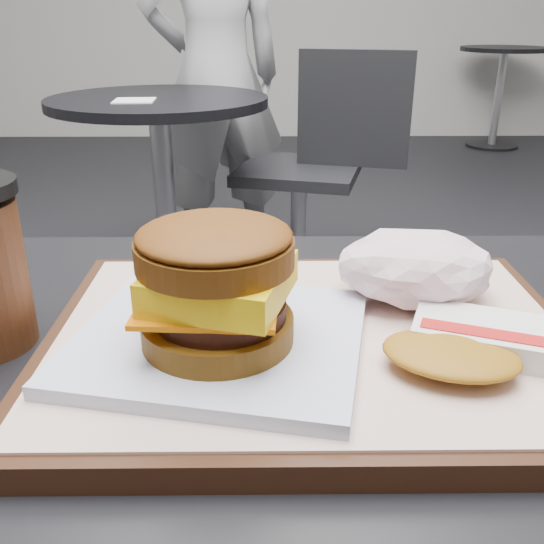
% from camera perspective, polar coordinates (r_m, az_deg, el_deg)
% --- Properties ---
extents(serving_tray, '(0.38, 0.28, 0.02)m').
position_cam_1_polar(serving_tray, '(0.44, 3.74, -6.60)').
color(serving_tray, black).
rests_on(serving_tray, customer_table).
extents(breakfast_sandwich, '(0.22, 0.20, 0.09)m').
position_cam_1_polar(breakfast_sandwich, '(0.39, -5.14, -2.45)').
color(breakfast_sandwich, white).
rests_on(breakfast_sandwich, serving_tray).
extents(hash_brown, '(0.13, 0.11, 0.02)m').
position_cam_1_polar(hash_brown, '(0.42, 18.00, -6.41)').
color(hash_brown, silver).
rests_on(hash_brown, serving_tray).
extents(crumpled_wrapper, '(0.12, 0.09, 0.05)m').
position_cam_1_polar(crumpled_wrapper, '(0.48, 13.39, 0.42)').
color(crumpled_wrapper, white).
rests_on(crumpled_wrapper, serving_tray).
extents(neighbor_table, '(0.70, 0.70, 0.75)m').
position_cam_1_polar(neighbor_table, '(2.06, -10.29, 10.41)').
color(neighbor_table, black).
rests_on(neighbor_table, ground).
extents(napkin, '(0.13, 0.13, 0.00)m').
position_cam_1_polar(napkin, '(1.94, -12.84, 15.46)').
color(napkin, white).
rests_on(napkin, neighbor_table).
extents(neighbor_chair, '(0.64, 0.51, 0.88)m').
position_cam_1_polar(neighbor_chair, '(2.24, 4.36, 10.70)').
color(neighbor_chair, '#A5A6AB').
rests_on(neighbor_chair, ground).
extents(patron, '(0.66, 0.56, 1.54)m').
position_cam_1_polar(patron, '(2.45, -5.31, 17.90)').
color(patron, '#BABABE').
rests_on(patron, ground).
extents(bg_table_far, '(0.66, 0.66, 0.75)m').
position_cam_1_polar(bg_table_far, '(5.18, 20.81, 17.11)').
color(bg_table_far, black).
rests_on(bg_table_far, ground).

